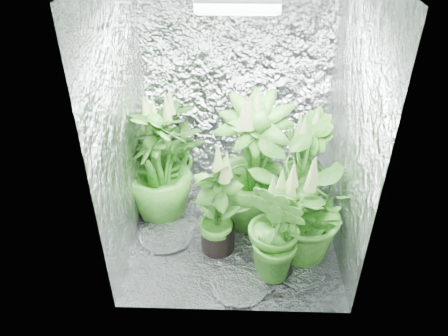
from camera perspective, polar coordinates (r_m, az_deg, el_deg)
name	(u,v)px	position (r m, az deg, el deg)	size (l,w,h in m)	color
ground	(234,230)	(3.66, 1.28, -8.11)	(1.60, 1.60, 0.00)	silver
walls	(235,124)	(3.08, 1.51, 5.78)	(1.62, 1.62, 2.00)	silver
grow_lamp	(238,2)	(2.79, 1.78, 20.90)	(0.50, 0.30, 0.22)	gray
plant_a	(162,148)	(3.82, -8.16, 2.59)	(1.02, 1.02, 1.03)	black
plant_b	(260,165)	(3.71, 4.66, 0.37)	(0.59, 0.59, 0.90)	black
plant_c	(304,165)	(3.71, 10.36, 0.41)	(0.52, 0.52, 0.96)	black
plant_d	(158,166)	(3.57, -8.61, 0.22)	(0.77, 0.77, 1.07)	black
plant_e	(302,210)	(3.19, 10.09, -5.46)	(0.80, 0.80, 0.96)	black
plant_f	(218,206)	(3.24, -0.85, -5.01)	(0.61, 0.61, 0.93)	black
plant_g	(278,230)	(3.06, 7.01, -8.02)	(0.62, 0.62, 0.93)	black
plant_h	(251,166)	(3.43, 3.58, 0.29)	(0.69, 0.69, 1.19)	black
circulation_fan	(304,186)	(3.98, 10.41, -2.32)	(0.14, 0.27, 0.31)	black
plant_label	(284,246)	(3.13, 7.86, -10.05)	(0.05, 0.01, 0.08)	white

